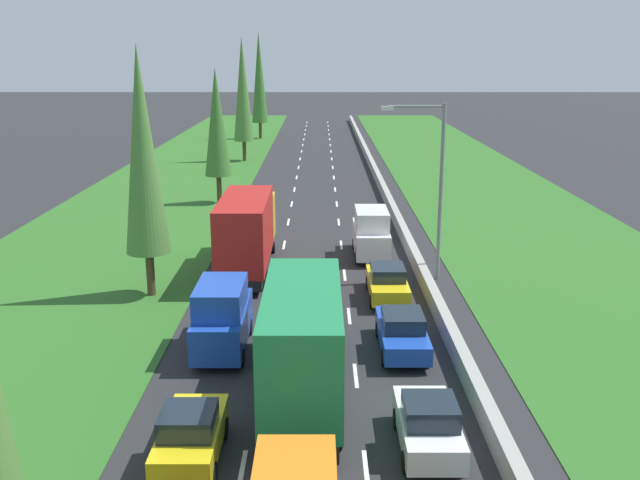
# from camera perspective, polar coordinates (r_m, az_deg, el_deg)

# --- Properties ---
(ground_plane) EXTENTS (300.00, 300.00, 0.00)m
(ground_plane) POSITION_cam_1_polar(r_m,az_deg,el_deg) (63.54, -0.51, 4.61)
(ground_plane) COLOR #28282B
(ground_plane) RESTS_ON ground
(grass_verge_left) EXTENTS (14.00, 140.00, 0.04)m
(grass_verge_left) POSITION_cam_1_polar(r_m,az_deg,el_deg) (64.88, -11.79, 4.53)
(grass_verge_left) COLOR #2D6623
(grass_verge_left) RESTS_ON ground
(grass_verge_right) EXTENTS (14.00, 140.00, 0.04)m
(grass_verge_right) POSITION_cam_1_polar(r_m,az_deg,el_deg) (65.04, 12.28, 4.53)
(grass_verge_right) COLOR #2D6623
(grass_verge_right) RESTS_ON ground
(median_barrier) EXTENTS (0.44, 120.00, 0.85)m
(median_barrier) POSITION_cam_1_polar(r_m,az_deg,el_deg) (63.68, 4.65, 4.98)
(median_barrier) COLOR #9E9B93
(median_barrier) RESTS_ON ground
(lane_markings) EXTENTS (3.64, 116.00, 0.01)m
(lane_markings) POSITION_cam_1_polar(r_m,az_deg,el_deg) (63.54, -0.51, 4.62)
(lane_markings) COLOR white
(lane_markings) RESTS_ON ground
(white_hatchback_right_lane) EXTENTS (1.74, 3.90, 1.72)m
(white_hatchback_right_lane) POSITION_cam_1_polar(r_m,az_deg,el_deg) (21.58, 8.66, -14.55)
(white_hatchback_right_lane) COLOR white
(white_hatchback_right_lane) RESTS_ON ground
(yellow_hatchback_left_lane) EXTENTS (1.74, 3.90, 1.72)m
(yellow_hatchback_left_lane) POSITION_cam_1_polar(r_m,az_deg,el_deg) (21.20, -10.52, -15.22)
(yellow_hatchback_left_lane) COLOR yellow
(yellow_hatchback_left_lane) RESTS_ON ground
(blue_van_left_lane) EXTENTS (1.96, 4.90, 2.82)m
(blue_van_left_lane) POSITION_cam_1_polar(r_m,az_deg,el_deg) (27.96, -8.02, -6.17)
(blue_van_left_lane) COLOR #1E47B7
(blue_van_left_lane) RESTS_ON ground
(blue_sedan_right_lane) EXTENTS (1.82, 4.50, 1.64)m
(blue_sedan_right_lane) POSITION_cam_1_polar(r_m,az_deg,el_deg) (28.00, 6.56, -7.37)
(blue_sedan_right_lane) COLOR #1E47B7
(blue_sedan_right_lane) RESTS_ON ground
(green_box_truck_centre_lane) EXTENTS (2.46, 9.40, 4.18)m
(green_box_truck_centre_lane) POSITION_cam_1_polar(r_m,az_deg,el_deg) (23.64, -1.47, -8.01)
(green_box_truck_centre_lane) COLOR black
(green_box_truck_centre_lane) RESTS_ON ground
(yellow_sedan_right_lane) EXTENTS (1.82, 4.50, 1.64)m
(yellow_sedan_right_lane) POSITION_cam_1_polar(r_m,az_deg,el_deg) (33.75, 5.36, -3.40)
(yellow_sedan_right_lane) COLOR yellow
(yellow_sedan_right_lane) RESTS_ON ground
(white_van_right_lane) EXTENTS (1.96, 4.90, 2.82)m
(white_van_right_lane) POSITION_cam_1_polar(r_m,az_deg,el_deg) (40.37, 4.06, 0.57)
(white_van_right_lane) COLOR white
(white_van_right_lane) RESTS_ON ground
(grey_sedan_centre_lane) EXTENTS (1.82, 4.50, 1.64)m
(grey_sedan_centre_lane) POSITION_cam_1_polar(r_m,az_deg,el_deg) (31.90, -0.46, -4.43)
(grey_sedan_centre_lane) COLOR slate
(grey_sedan_centre_lane) RESTS_ON ground
(red_box_truck_left_lane) EXTENTS (2.46, 9.40, 4.18)m
(red_box_truck_left_lane) POSITION_cam_1_polar(r_m,az_deg,el_deg) (37.65, -6.02, 0.69)
(red_box_truck_left_lane) COLOR black
(red_box_truck_left_lane) RESTS_ON ground
(poplar_tree_second) EXTENTS (2.10, 2.10, 11.84)m
(poplar_tree_second) POSITION_cam_1_polar(r_m,az_deg,el_deg) (33.58, -14.26, 6.92)
(poplar_tree_second) COLOR #4C3823
(poplar_tree_second) RESTS_ON ground
(poplar_tree_third) EXTENTS (2.06, 2.06, 10.36)m
(poplar_tree_third) POSITION_cam_1_polar(r_m,az_deg,el_deg) (54.70, -8.46, 9.37)
(poplar_tree_third) COLOR #4C3823
(poplar_tree_third) RESTS_ON ground
(poplar_tree_fourth) EXTENTS (2.13, 2.13, 13.07)m
(poplar_tree_fourth) POSITION_cam_1_polar(r_m,az_deg,el_deg) (76.42, -6.38, 12.00)
(poplar_tree_fourth) COLOR #4C3823
(poplar_tree_fourth) RESTS_ON ground
(poplar_tree_fifth) EXTENTS (2.15, 2.15, 14.11)m
(poplar_tree_fifth) POSITION_cam_1_polar(r_m,az_deg,el_deg) (96.77, -5.04, 12.95)
(poplar_tree_fifth) COLOR #4C3823
(poplar_tree_fifth) RESTS_ON ground
(street_light_mast) EXTENTS (3.20, 0.28, 9.00)m
(street_light_mast) POSITION_cam_1_polar(r_m,az_deg,el_deg) (35.89, 9.14, 4.86)
(street_light_mast) COLOR gray
(street_light_mast) RESTS_ON ground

